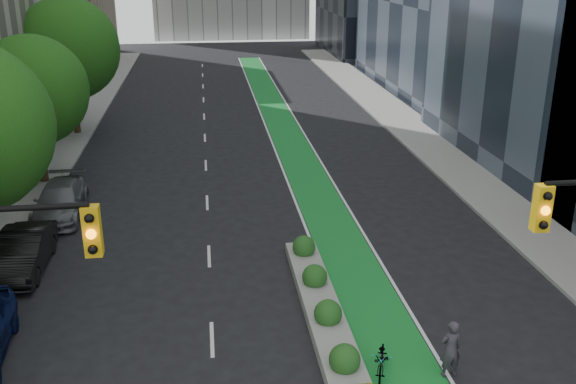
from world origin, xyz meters
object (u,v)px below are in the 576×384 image
object	(u,v)px
median_planter	(322,304)
bicycle	(382,360)
cyclist	(451,349)
parked_car_left_far	(60,201)
parked_car_left_mid	(23,252)

from	to	relation	value
median_planter	bicycle	distance (m)	3.58
median_planter	cyclist	world-z (taller)	cyclist
cyclist	parked_car_left_far	distance (m)	19.36
median_planter	parked_car_left_mid	xyz separation A→B (m)	(-10.70, 4.64, 0.40)
bicycle	parked_car_left_far	size ratio (longest dim) A/B	0.32
parked_car_left_mid	parked_car_left_far	world-z (taller)	parked_car_left_mid
cyclist	median_planter	bearing A→B (deg)	-57.53
median_planter	parked_car_left_far	xyz separation A→B (m)	(-10.41, 10.19, 0.37)
cyclist	parked_car_left_far	bearing A→B (deg)	-52.14
bicycle	parked_car_left_mid	distance (m)	14.31
cyclist	parked_car_left_far	size ratio (longest dim) A/B	0.35
median_planter	parked_car_left_far	size ratio (longest dim) A/B	2.00
cyclist	parked_car_left_mid	world-z (taller)	cyclist
median_planter	parked_car_left_mid	distance (m)	11.67
median_planter	bicycle	xyz separation A→B (m)	(1.13, -3.40, 0.07)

